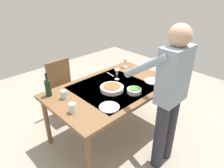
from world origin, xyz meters
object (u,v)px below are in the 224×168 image
Objects in this scene: wine_bottle at (48,88)px; side_bowl_salad at (134,90)px; water_cup_near_left at (72,108)px; serving_bowl_pasta at (112,88)px; water_cup_near_right at (64,95)px; water_cup_far_left at (167,75)px; wine_glass_left at (117,73)px; dining_table at (112,92)px; person_server at (169,93)px; wine_glass_right at (125,61)px; dinner_plate_near at (153,81)px; dinner_plate_far at (109,107)px; chair_near at (63,85)px.

wine_bottle is 1.64× the size of side_bowl_salad.
serving_bowl_pasta is (-0.63, -0.05, -0.02)m from water_cup_near_left.
water_cup_near_right is at bearing -106.06° from water_cup_near_left.
water_cup_near_right is 1.46m from water_cup_far_left.
wine_glass_left reaches higher than water_cup_near_left.
water_cup_far_left reaches higher than serving_bowl_pasta.
dining_table is at bearing -70.91° from side_bowl_salad.
person_server reaches higher than wine_glass_right.
wine_glass_left is 1.40× the size of water_cup_near_left.
side_bowl_salad is at bearing 50.74° from wine_glass_right.
wine_bottle is at bearing -40.42° from side_bowl_salad.
wine_bottle is 1.40m from dinner_plate_near.
side_bowl_salad is at bearing 109.09° from dining_table.
dining_table is at bearing -135.00° from serving_bowl_pasta.
wine_glass_left is 0.33m from serving_bowl_pasta.
side_bowl_salad is at bearing 166.60° from water_cup_near_left.
wine_bottle is 1.33m from wine_glass_right.
wine_bottle is 1.63m from water_cup_far_left.
water_cup_near_left is at bearing -9.13° from water_cup_far_left.
chair_near is at bearing -96.13° from dinner_plate_far.
wine_bottle reaches higher than chair_near.
wine_glass_right is at bearing -151.16° from wine_glass_left.
water_cup_near_left is 1.47m from water_cup_far_left.
serving_bowl_pasta is at bearing 99.46° from chair_near.
chair_near is 8.88× the size of water_cup_near_right.
chair_near is 5.06× the size of side_bowl_salad.
wine_glass_right reaches higher than serving_bowl_pasta.
water_cup_far_left is 0.86m from serving_bowl_pasta.
person_server is 7.34× the size of dinner_plate_far.
side_bowl_salad is at bearing 139.58° from wine_bottle.
dinner_plate_far is (0.56, 0.44, -0.10)m from wine_glass_left.
dinner_plate_far is (-0.35, 0.70, -0.10)m from wine_bottle.
water_cup_near_left is (0.90, 0.23, -0.05)m from wine_glass_left.
dining_table is 7.26× the size of dinner_plate_near.
wine_glass_right reaches higher than dinner_plate_far.
dining_table is 0.82m from wine_bottle.
dinner_plate_near is at bearing -176.84° from side_bowl_salad.
water_cup_near_left is (0.78, -0.67, -0.15)m from person_server.
water_cup_far_left is 0.38× the size of dinner_plate_near.
person_server is 0.51m from side_bowl_salad.
water_cup_near_left is (0.47, 1.01, 0.29)m from chair_near.
dinner_plate_near is at bearing -130.93° from person_server.
water_cup_far_left is 0.29× the size of serving_bowl_pasta.
chair_near is 3.03× the size of serving_bowl_pasta.
chair_near reaches higher than side_bowl_salad.
person_server is at bearing 88.78° from side_bowl_salad.
water_cup_near_left is at bearing -40.72° from person_server.
wine_glass_left is 0.84× the size of side_bowl_salad.
serving_bowl_pasta is 1.30× the size of dinner_plate_far.
chair_near is 3.96× the size of dinner_plate_near.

